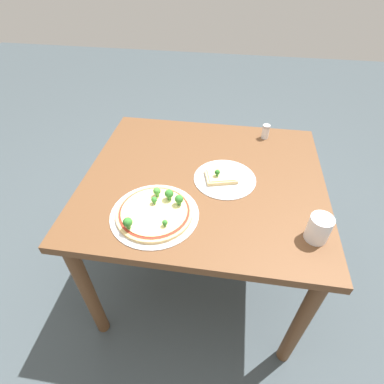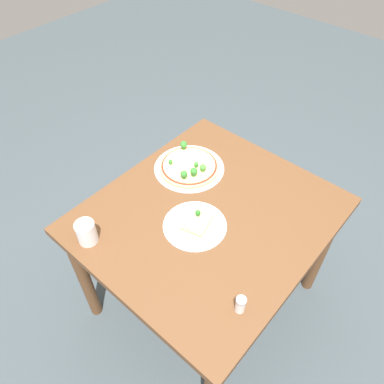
{
  "view_description": "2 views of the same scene",
  "coord_description": "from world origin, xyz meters",
  "px_view_note": "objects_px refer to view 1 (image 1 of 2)",
  "views": [
    {
      "loc": [
        -0.1,
        1.01,
        1.6
      ],
      "look_at": [
        0.03,
        0.13,
        0.77
      ],
      "focal_mm": 28.0,
      "sensor_mm": 36.0,
      "label": 1
    },
    {
      "loc": [
        -0.84,
        -0.64,
        2.0
      ],
      "look_at": [
        0.03,
        0.13,
        0.77
      ],
      "focal_mm": 35.0,
      "sensor_mm": 36.0,
      "label": 2
    }
  ],
  "objects_px": {
    "pizza_tray_whole": "(155,212)",
    "condiment_shaker": "(266,131)",
    "dining_table": "(203,194)",
    "drinking_cup": "(319,228)",
    "pizza_tray_slice": "(223,177)"
  },
  "relations": [
    {
      "from": "pizza_tray_slice",
      "to": "drinking_cup",
      "type": "distance_m",
      "value": 0.45
    },
    {
      "from": "pizza_tray_slice",
      "to": "dining_table",
      "type": "bearing_deg",
      "value": 1.34
    },
    {
      "from": "drinking_cup",
      "to": "dining_table",
      "type": "bearing_deg",
      "value": -32.6
    },
    {
      "from": "dining_table",
      "to": "pizza_tray_slice",
      "type": "height_order",
      "value": "pizza_tray_slice"
    },
    {
      "from": "pizza_tray_whole",
      "to": "pizza_tray_slice",
      "type": "bearing_deg",
      "value": -133.46
    },
    {
      "from": "pizza_tray_whole",
      "to": "condiment_shaker",
      "type": "relative_size",
      "value": 4.67
    },
    {
      "from": "dining_table",
      "to": "pizza_tray_whole",
      "type": "distance_m",
      "value": 0.32
    },
    {
      "from": "pizza_tray_whole",
      "to": "drinking_cup",
      "type": "distance_m",
      "value": 0.59
    },
    {
      "from": "pizza_tray_slice",
      "to": "pizza_tray_whole",
      "type": "bearing_deg",
      "value": 46.54
    },
    {
      "from": "pizza_tray_whole",
      "to": "condiment_shaker",
      "type": "distance_m",
      "value": 0.75
    },
    {
      "from": "pizza_tray_whole",
      "to": "drinking_cup",
      "type": "bearing_deg",
      "value": 177.66
    },
    {
      "from": "pizza_tray_slice",
      "to": "drinking_cup",
      "type": "relative_size",
      "value": 2.65
    },
    {
      "from": "dining_table",
      "to": "drinking_cup",
      "type": "xyz_separation_m",
      "value": [
        -0.43,
        0.28,
        0.15
      ]
    },
    {
      "from": "condiment_shaker",
      "to": "dining_table",
      "type": "bearing_deg",
      "value": 53.25
    },
    {
      "from": "dining_table",
      "to": "pizza_tray_whole",
      "type": "bearing_deg",
      "value": 57.98
    }
  ]
}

